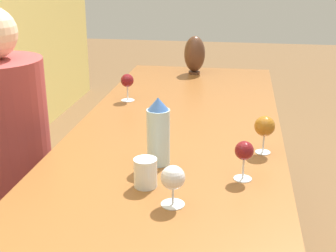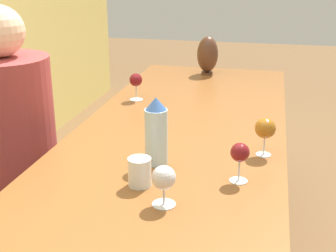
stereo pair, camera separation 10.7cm
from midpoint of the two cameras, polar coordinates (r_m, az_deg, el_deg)
dining_table at (r=1.73m, az=-2.35°, el=-6.29°), size 3.13×0.89×0.75m
water_bottle at (r=1.65m, az=-3.05°, el=-0.77°), size 0.08×0.08×0.25m
water_tumbler at (r=1.51m, az=-4.80°, el=-5.73°), size 0.08×0.08×0.10m
vase at (r=2.98m, az=2.23°, el=8.73°), size 0.13×0.13×0.24m
wine_glass_0 at (r=1.77m, az=10.02°, el=-0.11°), size 0.08×0.08×0.15m
wine_glass_1 at (r=2.41m, az=-6.26°, el=5.41°), size 0.07×0.07×0.14m
wine_glass_2 at (r=1.38m, az=-1.62°, el=-6.47°), size 0.07×0.07×0.13m
wine_glass_3 at (r=1.55m, az=7.33°, el=-3.18°), size 0.06×0.06×0.14m
person_far at (r=2.19m, az=-20.26°, el=-2.34°), size 0.39×0.39×1.27m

